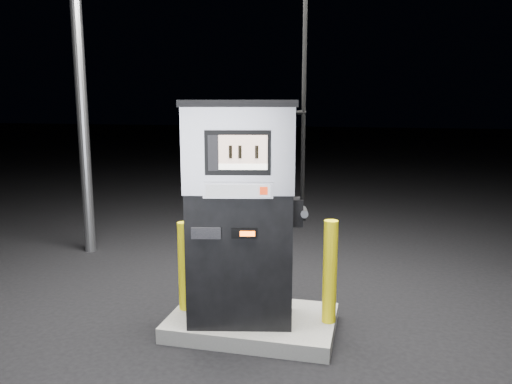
# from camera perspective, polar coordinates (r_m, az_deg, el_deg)

# --- Properties ---
(ground) EXTENTS (80.00, 80.00, 0.00)m
(ground) POSITION_cam_1_polar(r_m,az_deg,el_deg) (5.11, -0.41, -15.45)
(ground) COLOR black
(ground) RESTS_ON ground
(pump_island) EXTENTS (1.60, 1.00, 0.15)m
(pump_island) POSITION_cam_1_polar(r_m,az_deg,el_deg) (5.07, -0.41, -14.68)
(pump_island) COLOR #63625E
(pump_island) RESTS_ON ground
(fuel_dispenser) EXTENTS (1.20, 0.82, 4.32)m
(fuel_dispenser) POSITION_cam_1_polar(r_m,az_deg,el_deg) (4.63, -1.79, -2.16)
(fuel_dispenser) COLOR black
(fuel_dispenser) RESTS_ON pump_island
(bollard_left) EXTENTS (0.15, 0.15, 0.90)m
(bollard_left) POSITION_cam_1_polar(r_m,az_deg,el_deg) (5.08, -8.21, -8.40)
(bollard_left) COLOR yellow
(bollard_left) RESTS_ON pump_island
(bollard_right) EXTENTS (0.17, 0.17, 0.99)m
(bollard_right) POSITION_cam_1_polar(r_m,az_deg,el_deg) (4.78, 8.44, -9.02)
(bollard_right) COLOR yellow
(bollard_right) RESTS_ON pump_island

